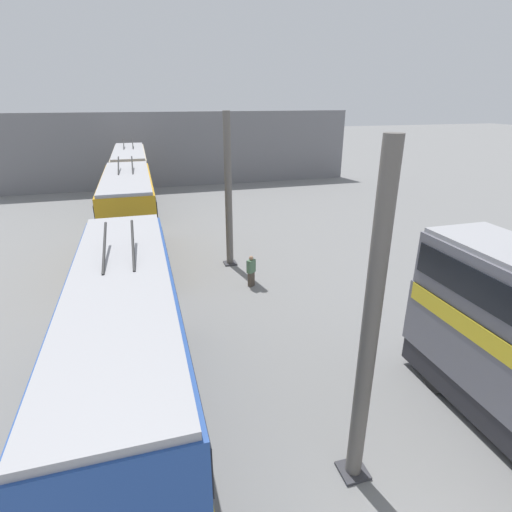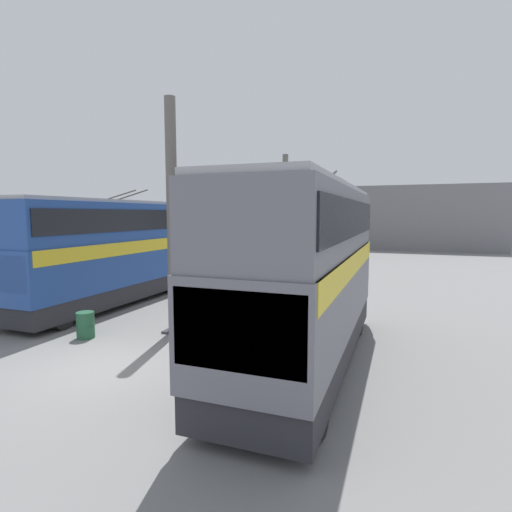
{
  "view_description": "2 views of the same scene",
  "coord_description": "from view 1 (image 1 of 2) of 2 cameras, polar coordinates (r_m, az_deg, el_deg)",
  "views": [
    {
      "loc": [
        -2.76,
        4.27,
        8.57
      ],
      "look_at": [
        11.62,
        0.13,
        2.64
      ],
      "focal_mm": 28.0,
      "sensor_mm": 36.0,
      "label": 1
    },
    {
      "loc": [
        -8.36,
        -7.43,
        4.14
      ],
      "look_at": [
        11.04,
        -0.25,
        1.95
      ],
      "focal_mm": 28.0,
      "sensor_mm": 36.0,
      "label": 2
    }
  ],
  "objects": [
    {
      "name": "depot_back_wall",
      "position": [
        42.64,
        -10.55,
        14.69
      ],
      "size": [
        0.5,
        36.0,
        7.33
      ],
      "color": "slate",
      "rests_on": "ground_plane"
    },
    {
      "name": "support_column_near",
      "position": [
        8.89,
        15.86,
        -11.13
      ],
      "size": [
        0.67,
        0.67,
        8.01
      ],
      "color": "#605B56",
      "rests_on": "ground_plane"
    },
    {
      "name": "support_column_far",
      "position": [
        21.01,
        -3.96,
        8.7
      ],
      "size": [
        0.67,
        0.67,
        8.01
      ],
      "color": "#605B56",
      "rests_on": "ground_plane"
    },
    {
      "name": "bus_right_near",
      "position": [
        10.7,
        -17.68,
        -12.83
      ],
      "size": [
        10.46,
        2.54,
        5.37
      ],
      "color": "black",
      "rests_on": "ground_plane"
    },
    {
      "name": "bus_right_mid",
      "position": [
        21.94,
        -17.47,
        5.46
      ],
      "size": [
        9.19,
        2.54,
        5.6
      ],
      "color": "black",
      "rests_on": "ground_plane"
    },
    {
      "name": "bus_right_far",
      "position": [
        34.07,
        -17.36,
        10.81
      ],
      "size": [
        10.96,
        2.54,
        5.42
      ],
      "color": "black",
      "rests_on": "ground_plane"
    },
    {
      "name": "person_aisle_midway",
      "position": [
        19.26,
        -0.7,
        -2.07
      ],
      "size": [
        0.44,
        0.48,
        1.57
      ],
      "rotation": [
        0.0,
        0.0,
        3.76
      ],
      "color": "#473D33",
      "rests_on": "ground_plane"
    }
  ]
}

